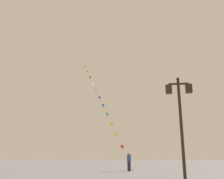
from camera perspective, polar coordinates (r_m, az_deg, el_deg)
name	(u,v)px	position (r m, az deg, el deg)	size (l,w,h in m)	color
ground_plane	(146,172)	(22.98, 7.81, -18.35)	(160.00, 160.00, 0.00)	gray
twin_lantern_lamp_post	(180,109)	(11.67, 15.45, -4.46)	(1.19, 0.28, 4.91)	black
kite_train	(101,101)	(33.06, -2.52, -2.70)	(8.65, 13.15, 16.12)	brown
kite_flyer	(129,161)	(24.06, 3.92, -16.15)	(0.43, 0.61, 1.71)	#1E1E2D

